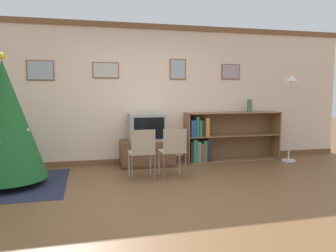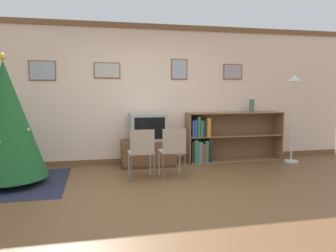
{
  "view_description": "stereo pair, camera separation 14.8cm",
  "coord_description": "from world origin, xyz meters",
  "px_view_note": "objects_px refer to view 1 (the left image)",
  "views": [
    {
      "loc": [
        -1.03,
        -4.15,
        1.41
      ],
      "look_at": [
        0.29,
        1.2,
        0.82
      ],
      "focal_mm": 35.0,
      "sensor_mm": 36.0,
      "label": 1
    },
    {
      "loc": [
        -0.89,
        -4.19,
        1.41
      ],
      "look_at": [
        0.29,
        1.2,
        0.82
      ],
      "focal_mm": 35.0,
      "sensor_mm": 36.0,
      "label": 2
    }
  ],
  "objects_px": {
    "bookshelf": "(216,138)",
    "standing_lamp": "(291,96)",
    "christmas_tree": "(5,120)",
    "tv_console": "(147,153)",
    "folding_chair_right": "(173,150)",
    "television": "(147,127)",
    "folding_chair_left": "(142,151)",
    "vase": "(250,106)"
  },
  "relations": [
    {
      "from": "tv_console",
      "to": "bookshelf",
      "type": "bearing_deg",
      "value": 4.32
    },
    {
      "from": "folding_chair_left",
      "to": "folding_chair_right",
      "type": "relative_size",
      "value": 1.0
    },
    {
      "from": "christmas_tree",
      "to": "folding_chair_left",
      "type": "height_order",
      "value": "christmas_tree"
    },
    {
      "from": "tv_console",
      "to": "vase",
      "type": "xyz_separation_m",
      "value": [
        2.18,
        0.12,
        0.87
      ]
    },
    {
      "from": "tv_console",
      "to": "television",
      "type": "bearing_deg",
      "value": -90.0
    },
    {
      "from": "folding_chair_right",
      "to": "standing_lamp",
      "type": "height_order",
      "value": "standing_lamp"
    },
    {
      "from": "folding_chair_left",
      "to": "television",
      "type": "bearing_deg",
      "value": 75.6
    },
    {
      "from": "television",
      "to": "tv_console",
      "type": "bearing_deg",
      "value": 90.0
    },
    {
      "from": "bookshelf",
      "to": "standing_lamp",
      "type": "bearing_deg",
      "value": -15.61
    },
    {
      "from": "television",
      "to": "bookshelf",
      "type": "height_order",
      "value": "television"
    },
    {
      "from": "folding_chair_right",
      "to": "bookshelf",
      "type": "bearing_deg",
      "value": 42.65
    },
    {
      "from": "christmas_tree",
      "to": "tv_console",
      "type": "relative_size",
      "value": 1.97
    },
    {
      "from": "bookshelf",
      "to": "vase",
      "type": "height_order",
      "value": "vase"
    },
    {
      "from": "christmas_tree",
      "to": "tv_console",
      "type": "xyz_separation_m",
      "value": [
        2.27,
        0.79,
        -0.74
      ]
    },
    {
      "from": "tv_console",
      "to": "folding_chair_right",
      "type": "height_order",
      "value": "folding_chair_right"
    },
    {
      "from": "standing_lamp",
      "to": "christmas_tree",
      "type": "bearing_deg",
      "value": -174.33
    },
    {
      "from": "folding_chair_right",
      "to": "bookshelf",
      "type": "xyz_separation_m",
      "value": [
        1.2,
        1.1,
        -0.01
      ]
    },
    {
      "from": "christmas_tree",
      "to": "folding_chair_right",
      "type": "xyz_separation_m",
      "value": [
        2.52,
        -0.2,
        -0.51
      ]
    },
    {
      "from": "television",
      "to": "folding_chair_right",
      "type": "relative_size",
      "value": 0.83
    },
    {
      "from": "folding_chair_right",
      "to": "standing_lamp",
      "type": "relative_size",
      "value": 0.48
    },
    {
      "from": "bookshelf",
      "to": "standing_lamp",
      "type": "distance_m",
      "value": 1.7
    },
    {
      "from": "folding_chair_left",
      "to": "folding_chair_right",
      "type": "bearing_deg",
      "value": 0.0
    },
    {
      "from": "folding_chair_left",
      "to": "standing_lamp",
      "type": "distance_m",
      "value": 3.3
    },
    {
      "from": "television",
      "to": "christmas_tree",
      "type": "bearing_deg",
      "value": -160.77
    },
    {
      "from": "tv_console",
      "to": "folding_chair_right",
      "type": "bearing_deg",
      "value": -75.64
    },
    {
      "from": "tv_console",
      "to": "folding_chair_left",
      "type": "height_order",
      "value": "folding_chair_left"
    },
    {
      "from": "vase",
      "to": "standing_lamp",
      "type": "bearing_deg",
      "value": -30.8
    },
    {
      "from": "folding_chair_left",
      "to": "vase",
      "type": "relative_size",
      "value": 3.15
    },
    {
      "from": "christmas_tree",
      "to": "standing_lamp",
      "type": "relative_size",
      "value": 1.14
    },
    {
      "from": "folding_chair_left",
      "to": "folding_chair_right",
      "type": "distance_m",
      "value": 0.51
    },
    {
      "from": "tv_console",
      "to": "bookshelf",
      "type": "xyz_separation_m",
      "value": [
        1.45,
        0.11,
        0.22
      ]
    },
    {
      "from": "television",
      "to": "folding_chair_left",
      "type": "distance_m",
      "value": 1.06
    },
    {
      "from": "television",
      "to": "vase",
      "type": "relative_size",
      "value": 2.61
    },
    {
      "from": "christmas_tree",
      "to": "vase",
      "type": "relative_size",
      "value": 7.52
    },
    {
      "from": "folding_chair_left",
      "to": "vase",
      "type": "height_order",
      "value": "vase"
    },
    {
      "from": "christmas_tree",
      "to": "bookshelf",
      "type": "height_order",
      "value": "christmas_tree"
    },
    {
      "from": "tv_console",
      "to": "folding_chair_left",
      "type": "distance_m",
      "value": 1.05
    },
    {
      "from": "vase",
      "to": "folding_chair_left",
      "type": "bearing_deg",
      "value": -155.34
    },
    {
      "from": "television",
      "to": "vase",
      "type": "distance_m",
      "value": 2.21
    },
    {
      "from": "tv_console",
      "to": "folding_chair_left",
      "type": "bearing_deg",
      "value": -104.36
    },
    {
      "from": "folding_chair_right",
      "to": "vase",
      "type": "relative_size",
      "value": 3.15
    },
    {
      "from": "christmas_tree",
      "to": "tv_console",
      "type": "height_order",
      "value": "christmas_tree"
    }
  ]
}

